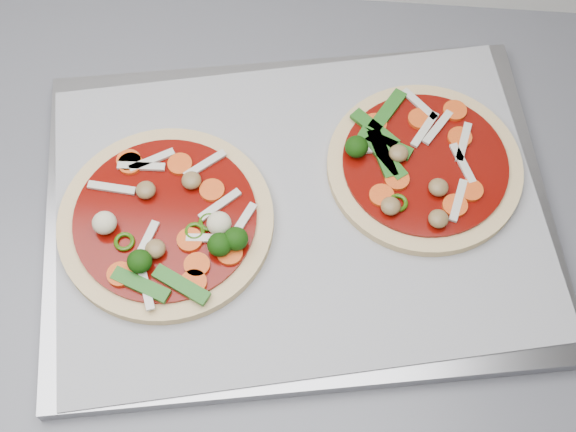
{
  "coord_description": "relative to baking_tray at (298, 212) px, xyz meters",
  "views": [
    {
      "loc": [
        -0.5,
        0.92,
        1.63
      ],
      "look_at": [
        -0.53,
        1.29,
        0.93
      ],
      "focal_mm": 50.0,
      "sensor_mm": 36.0,
      "label": 1
    }
  ],
  "objects": [
    {
      "name": "pizza_left",
      "position": [
        -0.13,
        -0.03,
        0.02
      ],
      "size": [
        0.29,
        0.29,
        0.04
      ],
      "rotation": [
        0.0,
        0.0,
        0.56
      ],
      "color": "#E4C787",
      "rests_on": "parchment"
    },
    {
      "name": "baking_tray",
      "position": [
        0.0,
        0.0,
        0.0
      ],
      "size": [
        0.56,
        0.46,
        0.02
      ],
      "primitive_type": "cube",
      "rotation": [
        0.0,
        0.0,
        0.18
      ],
      "color": "gray",
      "rests_on": "countertop"
    },
    {
      "name": "parchment",
      "position": [
        0.0,
        0.0,
        0.01
      ],
      "size": [
        0.55,
        0.45,
        0.0
      ],
      "primitive_type": "cube",
      "rotation": [
        0.0,
        0.0,
        0.22
      ],
      "color": "#9A999E",
      "rests_on": "baking_tray"
    },
    {
      "name": "pizza_right",
      "position": [
        0.12,
        0.05,
        0.02
      ],
      "size": [
        0.24,
        0.24,
        0.03
      ],
      "rotation": [
        0.0,
        0.0,
        -0.26
      ],
      "color": "#E4C787",
      "rests_on": "parchment"
    }
  ]
}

